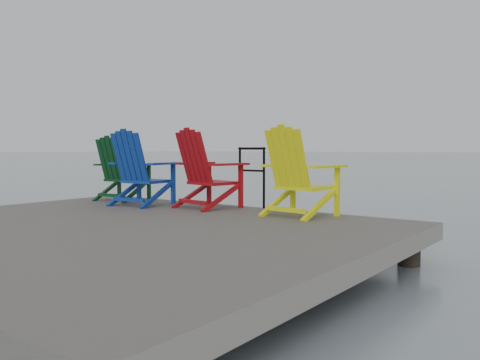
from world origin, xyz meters
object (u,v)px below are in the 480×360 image
Objects in this scene: handrail at (252,171)px; chair_yellow at (298,172)px; buoy_b at (293,178)px; chair_blue at (140,169)px; chair_green at (120,169)px; chair_red at (206,169)px.

chair_yellow is (1.08, -0.50, 0.03)m from handrail.
chair_blue is at bearing -67.59° from buoy_b.
handrail is 0.80× the size of chair_blue.
chair_green reaches higher than buoy_b.
handrail is 1.19m from chair_yellow.
chair_red is at bearing -63.83° from buoy_b.
chair_yellow is at bearing -9.46° from chair_green.
chair_red is 16.77m from buoy_b.
buoy_b is (-5.47, 15.01, -1.03)m from chair_green.
chair_red is at bearing -133.84° from handrail.
chair_red is 1.56m from chair_yellow.
handrail is 1.74m from chair_blue.
chair_green is 3.46m from chair_yellow.
chair_green is 0.93× the size of chair_blue.
chair_blue is 1.00× the size of chair_red.
chair_green is 0.93× the size of chair_red.
chair_yellow is at bearing 1.44° from chair_blue.
chair_red is 3.26× the size of buoy_b.
chair_red reaches higher than handrail.
chair_red is 1.00× the size of chair_yellow.
chair_blue reaches higher than chair_green.
handrail is at bearing 161.76° from chair_yellow.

